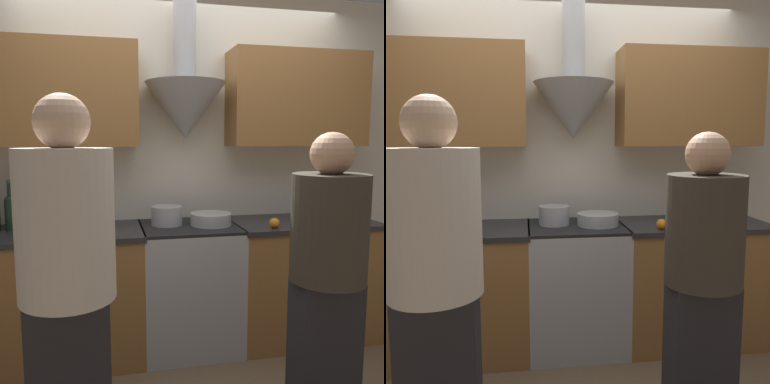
{
  "view_description": "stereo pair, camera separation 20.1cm",
  "coord_description": "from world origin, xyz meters",
  "views": [
    {
      "loc": [
        -0.56,
        -2.43,
        1.49
      ],
      "look_at": [
        0.0,
        0.24,
        1.14
      ],
      "focal_mm": 38.0,
      "sensor_mm": 36.0,
      "label": 1
    },
    {
      "loc": [
        -0.36,
        -2.46,
        1.49
      ],
      "look_at": [
        0.0,
        0.24,
        1.14
      ],
      "focal_mm": 38.0,
      "sensor_mm": 36.0,
      "label": 2
    }
  ],
  "objects": [
    {
      "name": "person_foreground_right",
      "position": [
        0.47,
        -0.71,
        0.83
      ],
      "size": [
        0.36,
        0.36,
        1.53
      ],
      "color": "#28282D",
      "rests_on": "ground_plane"
    },
    {
      "name": "saucepan",
      "position": [
        0.91,
        0.21,
        0.93
      ],
      "size": [
        0.18,
        0.18,
        0.07
      ],
      "color": "#B7BABC",
      "rests_on": "counter_right"
    },
    {
      "name": "person_foreground_left",
      "position": [
        -0.72,
        -0.8,
        0.91
      ],
      "size": [
        0.38,
        0.38,
        1.67
      ],
      "color": "#28282D",
      "rests_on": "ground_plane"
    },
    {
      "name": "wine_bottle_7",
      "position": [
        -1.11,
        0.42,
        1.02
      ],
      "size": [
        0.07,
        0.07,
        0.32
      ],
      "color": "black",
      "rests_on": "counter_left"
    },
    {
      "name": "counter_right",
      "position": [
        0.87,
        0.34,
        0.45
      ],
      "size": [
        1.08,
        0.62,
        0.89
      ],
      "color": "#9E6B38",
      "rests_on": "ground_plane"
    },
    {
      "name": "wine_bottle_6",
      "position": [
        -1.2,
        0.42,
        1.03
      ],
      "size": [
        0.07,
        0.07,
        0.34
      ],
      "color": "black",
      "rests_on": "counter_left"
    },
    {
      "name": "counter_left",
      "position": [
        -1.08,
        0.34,
        0.45
      ],
      "size": [
        1.5,
        0.62,
        0.89
      ],
      "color": "#9E6B38",
      "rests_on": "ground_plane"
    },
    {
      "name": "orange_fruit",
      "position": [
        0.56,
        0.13,
        0.93
      ],
      "size": [
        0.07,
        0.07,
        0.07
      ],
      "color": "orange",
      "rests_on": "counter_right"
    },
    {
      "name": "ground_plane",
      "position": [
        0.0,
        0.0,
        0.0
      ],
      "size": [
        12.0,
        12.0,
        0.0
      ],
      "primitive_type": "plane",
      "color": "brown"
    },
    {
      "name": "wall_back",
      "position": [
        -0.08,
        0.6,
        1.47
      ],
      "size": [
        8.4,
        0.58,
        2.6
      ],
      "color": "silver",
      "rests_on": "ground_plane"
    },
    {
      "name": "stock_pot",
      "position": [
        -0.15,
        0.38,
        0.96
      ],
      "size": [
        0.22,
        0.22,
        0.13
      ],
      "color": "#B7BABC",
      "rests_on": "stove_range"
    },
    {
      "name": "mixing_bowl",
      "position": [
        0.15,
        0.32,
        0.94
      ],
      "size": [
        0.29,
        0.29,
        0.09
      ],
      "color": "#B7BABC",
      "rests_on": "stove_range"
    },
    {
      "name": "stove_range",
      "position": [
        0.0,
        0.34,
        0.45
      ],
      "size": [
        0.68,
        0.6,
        0.89
      ],
      "color": "#B7BABC",
      "rests_on": "ground_plane"
    }
  ]
}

